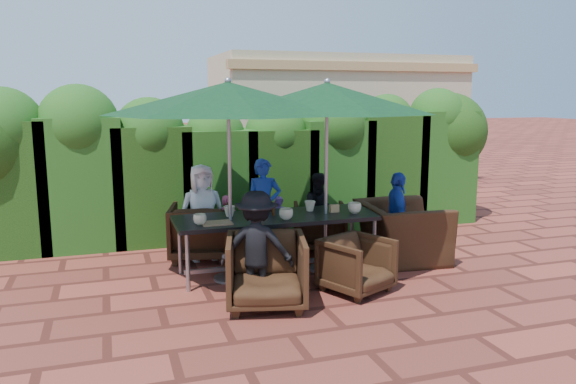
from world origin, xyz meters
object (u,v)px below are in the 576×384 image
object	(u,v)px
chair_far_mid	(255,230)
chair_far_right	(320,224)
chair_far_left	(201,229)
chair_end_right	(402,222)
chair_near_right	(357,262)
chair_near_left	(266,268)
umbrella_right	(327,98)
dining_table	(277,221)
umbrella_left	(228,99)

from	to	relation	value
chair_far_mid	chair_far_right	size ratio (longest dim) A/B	0.95
chair_far_left	chair_end_right	distance (m)	2.79
chair_far_mid	chair_end_right	world-z (taller)	chair_end_right
chair_far_left	chair_end_right	size ratio (longest dim) A/B	0.71
chair_near_right	chair_near_left	bearing A→B (deg)	160.99
umbrella_right	chair_end_right	xyz separation A→B (m)	(1.18, 0.12, -1.69)
dining_table	chair_near_right	size ratio (longest dim) A/B	3.65
chair_far_mid	chair_far_right	bearing A→B (deg)	164.42
umbrella_right	chair_far_mid	distance (m)	2.19
dining_table	chair_far_left	world-z (taller)	chair_far_left
umbrella_right	chair_far_mid	xyz separation A→B (m)	(-0.70, 0.93, -1.85)
umbrella_right	chair_near_right	distance (m)	2.07
chair_near_right	chair_end_right	world-z (taller)	chair_end_right
umbrella_left	chair_far_left	xyz separation A→B (m)	(-0.21, 1.01, -1.79)
chair_far_right	umbrella_left	bearing A→B (deg)	47.98
chair_far_right	chair_end_right	size ratio (longest dim) A/B	0.63
umbrella_left	umbrella_right	xyz separation A→B (m)	(1.25, 0.01, -0.00)
chair_far_mid	chair_near_left	world-z (taller)	chair_near_left
dining_table	chair_end_right	size ratio (longest dim) A/B	2.15
umbrella_right	chair_far_left	world-z (taller)	umbrella_right
chair_far_left	chair_near_right	bearing A→B (deg)	142.11
chair_far_left	chair_near_right	distance (m)	2.42
umbrella_right	chair_near_right	xyz separation A→B (m)	(0.03, -0.90, -1.86)
umbrella_left	chair_far_right	xyz separation A→B (m)	(1.54, 0.94, -1.84)
umbrella_right	chair_far_mid	world-z (taller)	umbrella_right
dining_table	umbrella_left	bearing A→B (deg)	-174.26
umbrella_left	chair_far_mid	size ratio (longest dim) A/B	4.03
chair_end_right	umbrella_right	bearing A→B (deg)	101.56
chair_near_right	chair_end_right	xyz separation A→B (m)	(1.14, 1.01, 0.17)
umbrella_left	chair_near_right	world-z (taller)	umbrella_left
chair_far_left	dining_table	bearing A→B (deg)	144.99
dining_table	umbrella_right	size ratio (longest dim) A/B	0.95
chair_near_left	chair_near_right	size ratio (longest dim) A/B	1.22
umbrella_left	chair_far_left	size ratio (longest dim) A/B	3.44
chair_near_right	chair_far_mid	bearing A→B (deg)	87.06
umbrella_right	chair_near_left	size ratio (longest dim) A/B	3.15
chair_far_left	chair_near_left	xyz separation A→B (m)	(0.38, -2.01, 0.01)
chair_far_right	dining_table	bearing A→B (deg)	60.25
chair_far_right	chair_end_right	xyz separation A→B (m)	(0.90, -0.81, 0.15)
chair_far_right	chair_near_left	bearing A→B (deg)	71.39
chair_far_right	chair_near_right	bearing A→B (deg)	98.78
chair_far_mid	chair_end_right	xyz separation A→B (m)	(1.88, -0.82, 0.16)
chair_far_right	chair_near_left	size ratio (longest dim) A/B	0.88
chair_far_mid	chair_near_right	distance (m)	1.97
dining_table	chair_far_mid	distance (m)	0.94
chair_near_right	chair_end_right	distance (m)	1.54
umbrella_right	chair_far_right	size ratio (longest dim) A/B	3.58
umbrella_right	chair_near_right	bearing A→B (deg)	-87.88
dining_table	umbrella_left	xyz separation A→B (m)	(-0.62, -0.06, 1.54)
chair_far_mid	chair_end_right	bearing A→B (deg)	141.04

